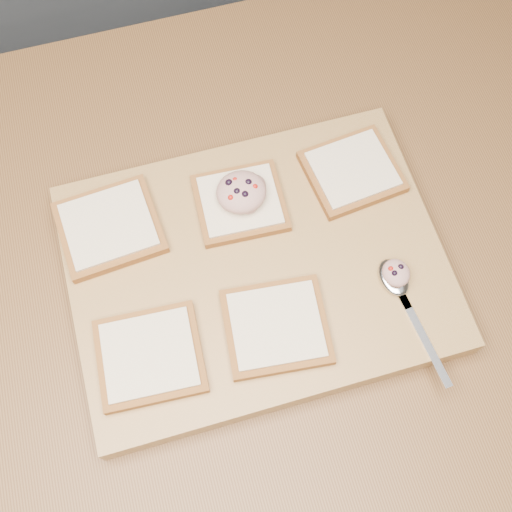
{
  "coord_description": "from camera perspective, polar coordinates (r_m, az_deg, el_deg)",
  "views": [
    {
      "loc": [
        -0.15,
        -0.34,
        1.67
      ],
      "look_at": [
        -0.06,
        -0.05,
        0.96
      ],
      "focal_mm": 45.0,
      "sensor_mm": 36.0,
      "label": 1
    }
  ],
  "objects": [
    {
      "name": "spoon_salad",
      "position": [
        0.78,
        12.35,
        -1.46
      ],
      "size": [
        0.03,
        0.04,
        0.02
      ],
      "color": "tan",
      "rests_on": "spoon"
    },
    {
      "name": "tuna_salad_dollop",
      "position": [
        0.8,
        -1.32,
        5.73
      ],
      "size": [
        0.06,
        0.06,
        0.03
      ],
      "color": "tan",
      "rests_on": "bread_far_center"
    },
    {
      "name": "bread_far_left",
      "position": [
        0.82,
        -12.91,
        2.52
      ],
      "size": [
        0.13,
        0.12,
        0.02
      ],
      "color": "brown",
      "rests_on": "cutting_board"
    },
    {
      "name": "bread_near_center",
      "position": [
        0.75,
        1.81,
        -6.29
      ],
      "size": [
        0.13,
        0.12,
        0.02
      ],
      "color": "brown",
      "rests_on": "cutting_board"
    },
    {
      "name": "cutting_board",
      "position": [
        0.81,
        0.0,
        -1.09
      ],
      "size": [
        0.46,
        0.35,
        0.04
      ],
      "primitive_type": "cube",
      "color": "#A07B44",
      "rests_on": "island_counter"
    },
    {
      "name": "bread_far_center",
      "position": [
        0.82,
        -1.43,
        4.77
      ],
      "size": [
        0.12,
        0.11,
        0.02
      ],
      "color": "brown",
      "rests_on": "cutting_board"
    },
    {
      "name": "bread_far_right",
      "position": [
        0.85,
        8.55,
        7.46
      ],
      "size": [
        0.12,
        0.12,
        0.02
      ],
      "color": "brown",
      "rests_on": "cutting_board"
    },
    {
      "name": "bread_near_left",
      "position": [
        0.75,
        -9.43,
        -8.76
      ],
      "size": [
        0.13,
        0.12,
        0.02
      ],
      "color": "brown",
      "rests_on": "cutting_board"
    },
    {
      "name": "island_counter",
      "position": [
        1.27,
        2.19,
        -6.36
      ],
      "size": [
        2.0,
        0.8,
        0.9
      ],
      "color": "slate",
      "rests_on": "ground"
    },
    {
      "name": "ground",
      "position": [
        1.71,
        1.64,
        -10.73
      ],
      "size": [
        4.0,
        4.0,
        0.0
      ],
      "primitive_type": "plane",
      "color": "#515459",
      "rests_on": "ground"
    },
    {
      "name": "spoon",
      "position": [
        0.79,
        12.52,
        -2.65
      ],
      "size": [
        0.04,
        0.17,
        0.01
      ],
      "color": "silver",
      "rests_on": "cutting_board"
    }
  ]
}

